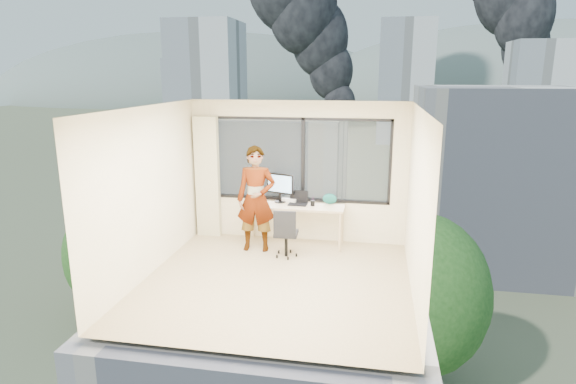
% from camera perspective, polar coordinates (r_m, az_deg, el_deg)
% --- Properties ---
extents(floor, '(4.00, 4.00, 0.01)m').
position_cam_1_polar(floor, '(7.40, -1.42, -10.53)').
color(floor, tan).
rests_on(floor, ground).
extents(ceiling, '(4.00, 4.00, 0.01)m').
position_cam_1_polar(ceiling, '(6.75, -1.55, 9.99)').
color(ceiling, white).
rests_on(ceiling, ground).
extents(wall_front, '(4.00, 0.01, 2.60)m').
position_cam_1_polar(wall_front, '(5.11, -6.12, -6.32)').
color(wall_front, beige).
rests_on(wall_front, ground).
extents(wall_left, '(0.01, 4.00, 2.60)m').
position_cam_1_polar(wall_left, '(7.62, -16.37, -0.03)').
color(wall_left, beige).
rests_on(wall_left, ground).
extents(wall_right, '(0.01, 4.00, 2.60)m').
position_cam_1_polar(wall_right, '(6.85, 15.12, -1.48)').
color(wall_right, beige).
rests_on(wall_right, ground).
extents(window_wall, '(3.30, 0.16, 1.55)m').
position_cam_1_polar(window_wall, '(8.83, 1.49, 3.88)').
color(window_wall, black).
rests_on(window_wall, ground).
extents(curtain, '(0.45, 0.14, 2.30)m').
position_cam_1_polar(curtain, '(9.23, -9.57, 1.75)').
color(curtain, beige).
rests_on(curtain, floor).
extents(desk, '(1.80, 0.60, 0.75)m').
position_cam_1_polar(desk, '(8.79, 0.78, -3.89)').
color(desk, '#C9B586').
rests_on(desk, floor).
extents(chair, '(0.47, 0.47, 0.88)m').
position_cam_1_polar(chair, '(8.19, -0.22, -4.78)').
color(chair, black).
rests_on(chair, floor).
extents(person, '(0.71, 0.50, 1.86)m').
position_cam_1_polar(person, '(8.39, -3.82, -0.84)').
color(person, '#2D2D33').
rests_on(person, floor).
extents(monitor, '(0.55, 0.28, 0.54)m').
position_cam_1_polar(monitor, '(8.81, -0.93, 0.51)').
color(monitor, black).
rests_on(monitor, desk).
extents(game_console, '(0.38, 0.35, 0.08)m').
position_cam_1_polar(game_console, '(8.92, 0.29, -0.85)').
color(game_console, white).
rests_on(game_console, desk).
extents(laptop, '(0.35, 0.37, 0.22)m').
position_cam_1_polar(laptop, '(8.67, 1.18, -0.82)').
color(laptop, black).
rests_on(laptop, desk).
extents(cellphone, '(0.10, 0.05, 0.01)m').
position_cam_1_polar(cellphone, '(8.74, -3.46, -1.43)').
color(cellphone, black).
rests_on(cellphone, desk).
extents(pen_cup, '(0.10, 0.10, 0.10)m').
position_cam_1_polar(pen_cup, '(8.62, 2.95, -1.34)').
color(pen_cup, black).
rests_on(pen_cup, desk).
extents(handbag, '(0.28, 0.20, 0.19)m').
position_cam_1_polar(handbag, '(8.75, 4.99, -0.81)').
color(handbag, '#0B3F43').
rests_on(handbag, desk).
extents(exterior_ground, '(400.00, 400.00, 0.04)m').
position_cam_1_polar(exterior_ground, '(127.75, 9.73, 6.01)').
color(exterior_ground, '#515B3D').
rests_on(exterior_ground, ground).
extents(near_bldg_a, '(16.00, 12.00, 14.00)m').
position_cam_1_polar(near_bldg_a, '(39.35, -5.28, -0.98)').
color(near_bldg_a, beige).
rests_on(near_bldg_a, exterior_ground).
extents(near_bldg_b, '(14.00, 13.00, 16.00)m').
position_cam_1_polar(near_bldg_b, '(46.72, 23.31, 1.56)').
color(near_bldg_b, white).
rests_on(near_bldg_b, exterior_ground).
extents(far_tower_a, '(14.00, 14.00, 28.00)m').
position_cam_1_polar(far_tower_a, '(107.96, -9.52, 12.08)').
color(far_tower_a, silver).
rests_on(far_tower_a, exterior_ground).
extents(far_tower_b, '(13.00, 13.00, 30.00)m').
position_cam_1_polar(far_tower_b, '(126.78, 13.72, 12.57)').
color(far_tower_b, silver).
rests_on(far_tower_b, exterior_ground).
extents(far_tower_c, '(15.00, 15.00, 26.00)m').
position_cam_1_polar(far_tower_c, '(153.00, 27.48, 10.84)').
color(far_tower_c, silver).
rests_on(far_tower_c, exterior_ground).
extents(far_tower_d, '(16.00, 14.00, 22.00)m').
position_cam_1_polar(far_tower_d, '(168.31, -11.24, 11.57)').
color(far_tower_d, silver).
rests_on(far_tower_d, exterior_ground).
extents(hill_a, '(288.00, 216.00, 90.00)m').
position_cam_1_polar(hill_a, '(348.84, -10.17, 10.87)').
color(hill_a, slate).
rests_on(hill_a, exterior_ground).
extents(hill_b, '(300.00, 220.00, 96.00)m').
position_cam_1_polar(hill_b, '(341.58, 27.57, 9.48)').
color(hill_b, slate).
rests_on(hill_b, exterior_ground).
extents(tree_a, '(7.00, 7.00, 8.00)m').
position_cam_1_polar(tree_a, '(35.93, -19.64, -8.28)').
color(tree_a, '#1F4A18').
rests_on(tree_a, exterior_ground).
extents(tree_b, '(7.60, 7.60, 9.00)m').
position_cam_1_polar(tree_b, '(27.74, 15.05, -13.55)').
color(tree_b, '#1F4A18').
rests_on(tree_b, exterior_ground).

